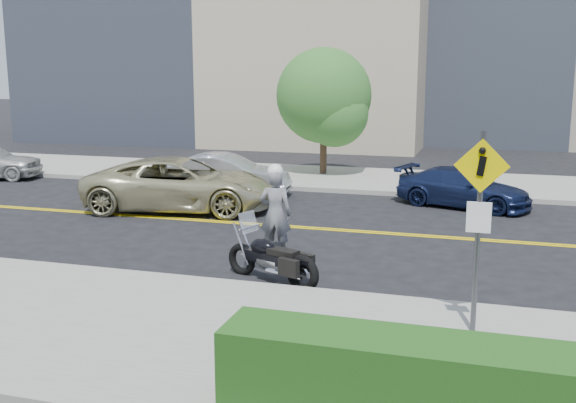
# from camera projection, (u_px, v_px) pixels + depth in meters

# --- Properties ---
(ground_plane) EXTENTS (120.00, 120.00, 0.00)m
(ground_plane) POSITION_uv_depth(u_px,v_px,m) (310.00, 228.00, 17.20)
(ground_plane) COLOR black
(ground_plane) RESTS_ON ground
(sidewalk_near) EXTENTS (60.00, 5.00, 0.15)m
(sidewalk_near) POSITION_uv_depth(u_px,v_px,m) (182.00, 334.00, 10.14)
(sidewalk_near) COLOR #9E9B91
(sidewalk_near) RESTS_ON ground_plane
(sidewalk_far) EXTENTS (60.00, 5.00, 0.15)m
(sidewalk_far) POSITION_uv_depth(u_px,v_px,m) (363.00, 180.00, 24.24)
(sidewalk_far) COLOR #9E9B91
(sidewalk_far) RESTS_ON ground_plane
(pedestrian_sign) EXTENTS (0.78, 0.08, 3.00)m
(pedestrian_sign) POSITION_uv_depth(u_px,v_px,m) (479.00, 213.00, 9.71)
(pedestrian_sign) COLOR #4C4C51
(pedestrian_sign) RESTS_ON sidewalk_near
(motorcyclist) EXTENTS (0.73, 0.51, 2.03)m
(motorcyclist) POSITION_uv_depth(u_px,v_px,m) (275.00, 211.00, 14.41)
(motorcyclist) COLOR #B3B3B8
(motorcyclist) RESTS_ON ground
(motorcycle) EXTENTS (2.20, 1.38, 1.28)m
(motorcycle) POSITION_uv_depth(u_px,v_px,m) (272.00, 249.00, 12.78)
(motorcycle) COLOR black
(motorcycle) RESTS_ON ground
(suv) EXTENTS (5.79, 3.42, 1.51)m
(suv) POSITION_uv_depth(u_px,v_px,m) (181.00, 184.00, 19.26)
(suv) COLOR #BDB68B
(suv) RESTS_ON ground
(parked_car_silver) EXTENTS (4.22, 1.84, 1.35)m
(parked_car_silver) POSITION_uv_depth(u_px,v_px,m) (225.00, 175.00, 21.34)
(parked_car_silver) COLOR #ABACB3
(parked_car_silver) RESTS_ON ground
(parked_car_blue) EXTENTS (4.21, 2.73, 1.14)m
(parked_car_blue) POSITION_uv_depth(u_px,v_px,m) (463.00, 188.00, 19.73)
(parked_car_blue) COLOR #19244C
(parked_car_blue) RESTS_ON ground
(tree_far_a) EXTENTS (3.50, 3.50, 4.78)m
(tree_far_a) POSITION_uv_depth(u_px,v_px,m) (324.00, 96.00, 24.70)
(tree_far_a) COLOR #382619
(tree_far_a) RESTS_ON ground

